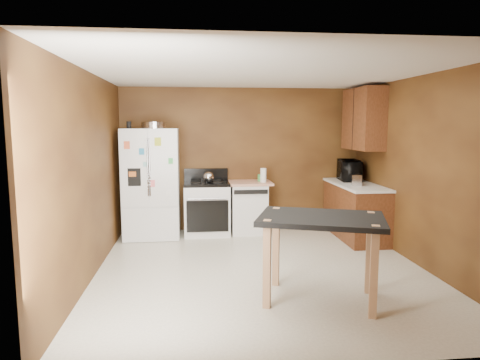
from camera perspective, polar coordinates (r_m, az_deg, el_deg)
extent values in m
plane|color=silver|center=(5.64, 2.91, -11.90)|extent=(4.50, 4.50, 0.00)
plane|color=white|center=(5.36, 3.10, 14.21)|extent=(4.50, 4.50, 0.00)
plane|color=brown|center=(7.58, 0.26, 2.77)|extent=(4.20, 0.00, 4.20)
plane|color=brown|center=(3.18, 9.55, -3.85)|extent=(4.20, 0.00, 4.20)
plane|color=brown|center=(5.43, -19.43, 0.49)|extent=(0.00, 4.50, 4.50)
plane|color=brown|center=(6.06, 23.00, 1.00)|extent=(0.00, 4.50, 4.50)
cylinder|color=silver|center=(7.10, -11.38, 7.18)|extent=(0.42, 0.42, 0.10)
cylinder|color=black|center=(7.05, -14.60, 7.12)|extent=(0.08, 0.08, 0.11)
sphere|color=silver|center=(7.16, -4.21, 0.39)|extent=(0.18, 0.18, 0.18)
cylinder|color=white|center=(7.25, 3.13, 0.63)|extent=(0.12, 0.12, 0.24)
cylinder|color=green|center=(7.40, 2.79, 0.30)|extent=(0.13, 0.13, 0.12)
cube|color=silver|center=(7.07, 15.25, 0.04)|extent=(0.21, 0.27, 0.18)
imported|color=black|center=(7.64, 14.37, 1.15)|extent=(0.46, 0.63, 0.32)
cube|color=white|center=(7.23, -11.70, -0.41)|extent=(0.90, 0.75, 1.80)
cube|color=white|center=(6.84, -13.94, 1.45)|extent=(0.43, 0.02, 1.20)
cube|color=white|center=(6.79, -10.17, 1.52)|extent=(0.43, 0.02, 1.20)
cube|color=white|center=(6.96, -11.86, -5.90)|extent=(0.88, 0.02, 0.54)
cube|color=black|center=(6.85, -13.91, 0.37)|extent=(0.20, 0.01, 0.28)
cylinder|color=silver|center=(6.79, -12.21, 1.63)|extent=(0.02, 0.02, 0.90)
cylinder|color=silver|center=(6.78, -11.96, 1.63)|extent=(0.02, 0.02, 0.90)
cube|color=#F06238|center=(6.80, -14.86, 4.52)|extent=(0.09, 0.00, 0.12)
cube|color=#2E8CC5|center=(6.78, -12.99, 3.72)|extent=(0.08, 0.00, 0.10)
cube|color=#CDDB2E|center=(6.74, -10.91, 5.04)|extent=(0.10, 0.00, 0.13)
cube|color=#46C65B|center=(6.75, -9.24, 2.52)|extent=(0.07, 0.00, 0.09)
cube|color=#D16422|center=(6.83, -14.15, 0.76)|extent=(0.11, 0.00, 0.08)
cube|color=#FF7179|center=(6.81, -11.61, -0.45)|extent=(0.08, 0.00, 0.11)
cube|color=white|center=(6.81, -9.48, -1.67)|extent=(0.09, 0.00, 0.10)
cube|color=#8BCDD0|center=(6.79, -12.52, 2.05)|extent=(0.07, 0.00, 0.07)
cube|color=white|center=(7.33, -4.44, -3.94)|extent=(0.76, 0.65, 0.85)
cube|color=black|center=(7.25, -4.48, -0.45)|extent=(0.76, 0.65, 0.05)
cube|color=black|center=(7.52, -4.56, 0.80)|extent=(0.76, 0.06, 0.20)
cube|color=black|center=(7.00, -4.35, -4.84)|extent=(0.68, 0.02, 0.52)
cylinder|color=silver|center=(6.94, -4.37, -2.51)|extent=(0.62, 0.02, 0.02)
cylinder|color=black|center=(7.40, -5.91, -0.07)|extent=(0.17, 0.17, 0.02)
cylinder|color=black|center=(7.41, -3.13, -0.03)|extent=(0.17, 0.17, 0.02)
cylinder|color=black|center=(7.08, -5.90, -0.40)|extent=(0.17, 0.17, 0.02)
cylinder|color=black|center=(7.10, -2.99, -0.36)|extent=(0.17, 0.17, 0.02)
cube|color=white|center=(7.41, 1.14, -3.79)|extent=(0.60, 0.60, 0.85)
cube|color=black|center=(7.04, 1.47, -1.61)|extent=(0.56, 0.02, 0.07)
cube|color=tan|center=(7.33, 1.15, -0.38)|extent=(0.78, 0.62, 0.04)
cube|color=brown|center=(7.35, 15.10, -4.09)|extent=(0.60, 1.55, 0.86)
cube|color=white|center=(7.28, 15.22, -0.62)|extent=(0.63, 1.58, 0.04)
cube|color=brown|center=(7.35, 16.14, 7.80)|extent=(0.35, 1.05, 1.00)
cube|color=black|center=(7.29, 14.83, 7.85)|extent=(0.01, 0.01, 1.00)
cube|color=black|center=(4.57, 10.79, -5.09)|extent=(1.49, 1.23, 0.05)
cube|color=#AB7B53|center=(5.03, 4.82, -8.86)|extent=(0.10, 0.10, 0.92)
cube|color=#AB7B53|center=(5.00, 16.87, -9.27)|extent=(0.10, 0.10, 0.92)
cube|color=#AB7B53|center=(4.42, 3.61, -11.15)|extent=(0.10, 0.10, 0.92)
cube|color=#AB7B53|center=(4.39, 17.43, -11.64)|extent=(0.10, 0.10, 0.92)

